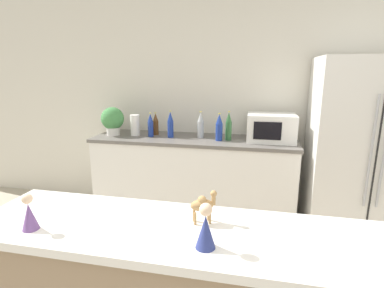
# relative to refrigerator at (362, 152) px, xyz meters

# --- Properties ---
(wall_back) EXTENTS (8.00, 0.06, 2.55)m
(wall_back) POSITION_rel_refrigerator_xyz_m (-1.27, 0.39, 0.40)
(wall_back) COLOR silver
(wall_back) RESTS_ON ground_plane
(back_counter) EXTENTS (2.18, 0.63, 0.92)m
(back_counter) POSITION_rel_refrigerator_xyz_m (-1.65, 0.06, -0.42)
(back_counter) COLOR white
(back_counter) RESTS_ON ground_plane
(refrigerator) EXTENTS (0.94, 0.72, 1.76)m
(refrigerator) POSITION_rel_refrigerator_xyz_m (0.00, 0.00, 0.00)
(refrigerator) COLOR silver
(refrigerator) RESTS_ON ground_plane
(potted_plant) EXTENTS (0.25, 0.25, 0.31)m
(potted_plant) POSITION_rel_refrigerator_xyz_m (-2.57, 0.03, 0.22)
(potted_plant) COLOR silver
(potted_plant) RESTS_ON back_counter
(paper_towel_roll) EXTENTS (0.10, 0.10, 0.23)m
(paper_towel_roll) POSITION_rel_refrigerator_xyz_m (-2.32, 0.06, 0.16)
(paper_towel_roll) COLOR white
(paper_towel_roll) RESTS_ON back_counter
(microwave) EXTENTS (0.48, 0.37, 0.28)m
(microwave) POSITION_rel_refrigerator_xyz_m (-0.85, 0.08, 0.19)
(microwave) COLOR white
(microwave) RESTS_ON back_counter
(back_bottle_0) EXTENTS (0.07, 0.07, 0.28)m
(back_bottle_0) POSITION_rel_refrigerator_xyz_m (-1.37, -0.00, 0.18)
(back_bottle_0) COLOR navy
(back_bottle_0) RESTS_ON back_counter
(back_bottle_1) EXTENTS (0.07, 0.07, 0.30)m
(back_bottle_1) POSITION_rel_refrigerator_xyz_m (-1.28, 0.05, 0.19)
(back_bottle_1) COLOR #2D6033
(back_bottle_1) RESTS_ON back_counter
(back_bottle_2) EXTENTS (0.06, 0.06, 0.25)m
(back_bottle_2) POSITION_rel_refrigerator_xyz_m (-2.11, 0.14, 0.17)
(back_bottle_2) COLOR brown
(back_bottle_2) RESTS_ON back_counter
(back_bottle_3) EXTENTS (0.06, 0.06, 0.29)m
(back_bottle_3) POSITION_rel_refrigerator_xyz_m (-1.91, 0.05, 0.18)
(back_bottle_3) COLOR navy
(back_bottle_3) RESTS_ON back_counter
(back_bottle_4) EXTENTS (0.07, 0.07, 0.29)m
(back_bottle_4) POSITION_rel_refrigerator_xyz_m (-1.58, 0.10, 0.18)
(back_bottle_4) COLOR #B2B7BC
(back_bottle_4) RESTS_ON back_counter
(back_bottle_5) EXTENTS (0.06, 0.06, 0.26)m
(back_bottle_5) POSITION_rel_refrigerator_xyz_m (-2.13, 0.04, 0.17)
(back_bottle_5) COLOR navy
(back_bottle_5) RESTS_ON back_counter
(camel_figurine) EXTENTS (0.11, 0.08, 0.14)m
(camel_figurine) POSITION_rel_refrigerator_xyz_m (-1.20, -1.92, 0.22)
(camel_figurine) COLOR #A87F4C
(camel_figurine) RESTS_ON bar_counter
(wise_man_figurine_blue) EXTENTS (0.07, 0.07, 0.17)m
(wise_man_figurine_blue) POSITION_rel_refrigerator_xyz_m (-1.16, -2.10, 0.21)
(wise_man_figurine_blue) COLOR navy
(wise_man_figurine_blue) RESTS_ON bar_counter
(wise_man_figurine_crimson) EXTENTS (0.06, 0.06, 0.15)m
(wise_man_figurine_crimson) POSITION_rel_refrigerator_xyz_m (-1.85, -2.12, 0.20)
(wise_man_figurine_crimson) COLOR #6B4784
(wise_man_figurine_crimson) RESTS_ON bar_counter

